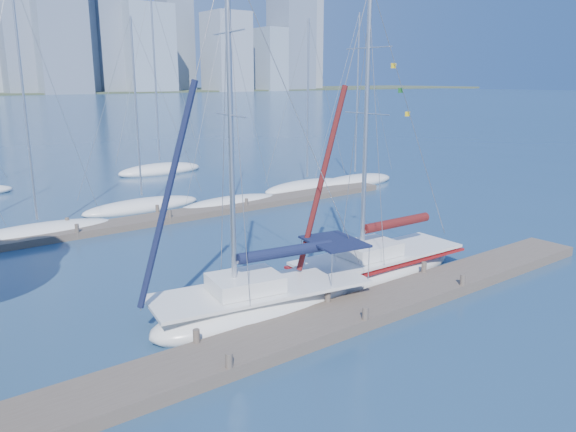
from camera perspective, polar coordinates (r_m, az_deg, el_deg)
ground at (r=18.91m, az=5.84°, el=-10.61°), size 700.00×700.00×0.00m
near_dock at (r=18.83m, az=5.86°, el=-10.05°), size 26.00×2.00×0.40m
far_dock at (r=32.60m, az=-10.91°, el=0.07°), size 30.00×1.80×0.36m
sailboat_navy at (r=19.04m, az=-2.80°, el=-7.31°), size 8.39×3.92×11.98m
sailboat_maroon at (r=22.96m, az=9.18°, el=-3.81°), size 8.09×2.88×11.66m
bg_boat_1 at (r=30.93m, az=-24.01°, el=-1.52°), size 7.88×4.94×12.96m
bg_boat_2 at (r=35.25m, az=-14.57°, el=0.99°), size 7.62×4.15×11.51m
bg_boat_3 at (r=35.16m, az=-5.86°, el=1.34°), size 7.22×3.28×12.20m
bg_boat_4 at (r=40.21m, az=1.96°, el=3.02°), size 7.25×2.14×12.00m
bg_boat_5 at (r=42.52m, az=6.80°, el=3.53°), size 7.42×2.81×12.62m
bg_boat_7 at (r=48.57m, az=-12.85°, el=4.63°), size 7.55×3.37×15.25m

